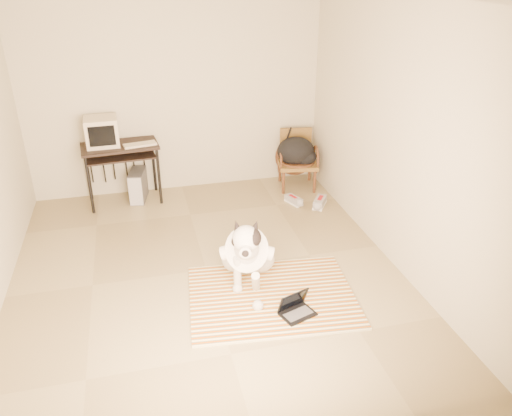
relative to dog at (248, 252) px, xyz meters
name	(u,v)px	position (x,y,z in m)	size (l,w,h in m)	color
floor	(206,270)	(-0.39, 0.29, -0.34)	(4.50, 4.50, 0.00)	#93835A
wall_back	(175,95)	(-0.39, 2.54, 1.01)	(4.50, 4.50, 0.00)	beige
wall_front	(259,285)	(-0.39, -1.96, 1.01)	(4.50, 4.50, 0.00)	beige
wall_right	(391,134)	(1.61, 0.29, 1.01)	(4.50, 4.50, 0.00)	beige
rug	(272,296)	(0.16, -0.35, -0.33)	(1.72, 1.39, 0.02)	#B0500B
dog	(248,252)	(0.00, 0.00, 0.00)	(0.60, 1.17, 0.85)	silver
laptop	(296,308)	(0.30, -0.66, -0.26)	(0.37, 0.31, 0.22)	black
computer_desk	(120,153)	(-1.19, 2.22, 0.36)	(1.02, 0.62, 0.81)	black
crt_monitor	(102,132)	(-1.38, 2.28, 0.66)	(0.42, 0.41, 0.37)	beige
desk_keyboard	(140,145)	(-0.92, 2.15, 0.49)	(0.42, 0.15, 0.03)	beige
pc_tower	(138,185)	(-1.01, 2.25, -0.13)	(0.27, 0.47, 0.42)	#48484A
rattan_chair	(297,159)	(1.24, 2.17, 0.07)	(0.62, 0.60, 0.81)	olive
backpack	(297,152)	(1.22, 2.09, 0.22)	(0.55, 0.44, 0.39)	black
sneaker_left	(294,200)	(1.02, 1.60, -0.29)	(0.21, 0.30, 0.10)	white
sneaker_right	(320,202)	(1.34, 1.44, -0.29)	(0.28, 0.34, 0.11)	white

